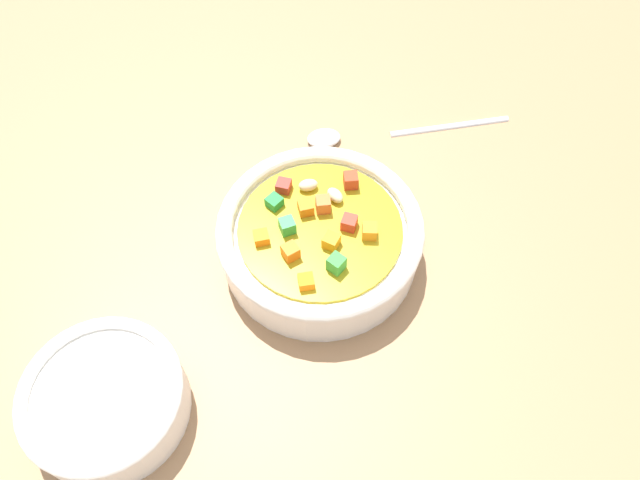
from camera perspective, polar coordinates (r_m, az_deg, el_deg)
ground_plane at (r=58.68cm, az=0.00°, el=-1.75°), size 140.00×140.00×2.00cm
soup_bowl_main at (r=55.53cm, az=-0.00°, el=0.24°), size 18.28×18.28×5.73cm
spoon at (r=66.69cm, az=5.05°, el=9.87°), size 17.87×14.78×1.10cm
side_bowl_small at (r=52.22cm, az=-19.07°, el=-13.71°), size 12.59×12.59×4.35cm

